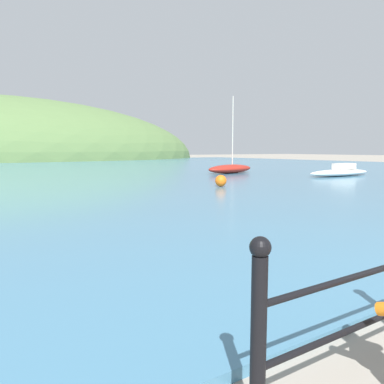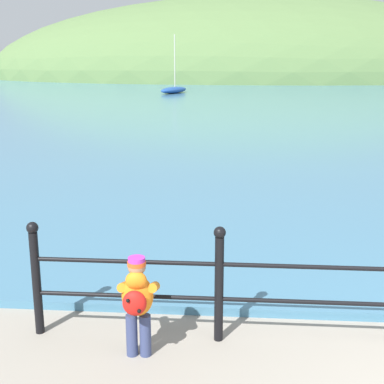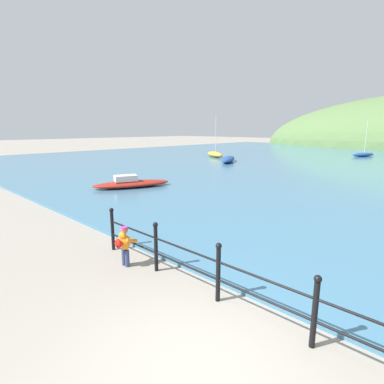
# 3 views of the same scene
# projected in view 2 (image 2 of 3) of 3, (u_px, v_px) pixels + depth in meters

# --- Properties ---
(water) EXTENTS (80.00, 60.00, 0.10)m
(water) POSITION_uv_depth(u_px,v_px,m) (276.00, 100.00, 34.68)
(water) COLOR teal
(water) RESTS_ON ground
(far_hillside) EXTENTS (69.95, 38.47, 20.19)m
(far_hillside) POSITION_uv_depth(u_px,v_px,m) (256.00, 78.00, 69.25)
(far_hillside) COLOR #567542
(far_hillside) RESTS_ON ground
(child_in_coat) EXTENTS (0.39, 0.53, 1.00)m
(child_in_coat) POSITION_uv_depth(u_px,v_px,m) (137.00, 298.00, 4.99)
(child_in_coat) COLOR navy
(child_in_coat) RESTS_ON ground
(boat_nearest_quay) EXTENTS (2.28, 3.60, 4.27)m
(boat_nearest_quay) POSITION_uv_depth(u_px,v_px,m) (174.00, 90.00, 40.03)
(boat_nearest_quay) COLOR #1E4793
(boat_nearest_quay) RESTS_ON water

